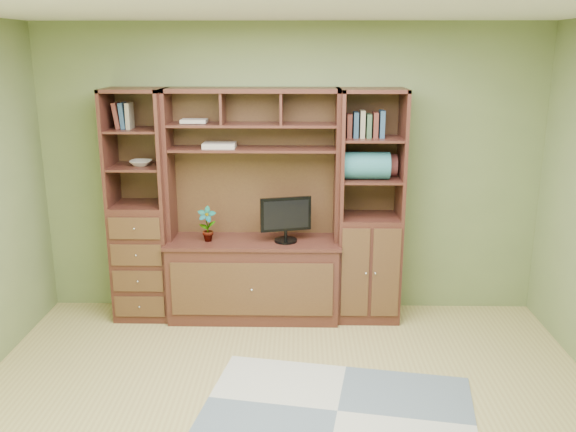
{
  "coord_description": "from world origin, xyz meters",
  "views": [
    {
      "loc": [
        0.09,
        -3.41,
        2.36
      ],
      "look_at": [
        -0.01,
        1.2,
        1.1
      ],
      "focal_mm": 38.0,
      "sensor_mm": 36.0,
      "label": 1
    }
  ],
  "objects_px": {
    "right_tower": "(370,207)",
    "monitor": "(286,211)",
    "left_tower": "(140,206)",
    "center_hutch": "(253,208)"
  },
  "relations": [
    {
      "from": "right_tower",
      "to": "monitor",
      "type": "relative_size",
      "value": 3.73
    },
    {
      "from": "left_tower",
      "to": "monitor",
      "type": "height_order",
      "value": "left_tower"
    },
    {
      "from": "monitor",
      "to": "left_tower",
      "type": "bearing_deg",
      "value": 162.0
    },
    {
      "from": "center_hutch",
      "to": "left_tower",
      "type": "distance_m",
      "value": 1.0
    },
    {
      "from": "center_hutch",
      "to": "left_tower",
      "type": "height_order",
      "value": "same"
    },
    {
      "from": "center_hutch",
      "to": "right_tower",
      "type": "bearing_deg",
      "value": 2.23
    },
    {
      "from": "left_tower",
      "to": "monitor",
      "type": "xyz_separation_m",
      "value": [
        1.29,
        -0.07,
        -0.02
      ]
    },
    {
      "from": "center_hutch",
      "to": "monitor",
      "type": "distance_m",
      "value": 0.29
    },
    {
      "from": "left_tower",
      "to": "right_tower",
      "type": "distance_m",
      "value": 2.02
    },
    {
      "from": "left_tower",
      "to": "right_tower",
      "type": "bearing_deg",
      "value": 0.0
    }
  ]
}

